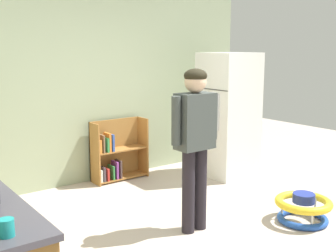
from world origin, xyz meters
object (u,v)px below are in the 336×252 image
(baby_walker, at_px, (303,208))
(teal_cup, at_px, (7,228))
(refrigerator, at_px, (228,115))
(standing_person, at_px, (195,134))
(bookshelf, at_px, (115,154))

(baby_walker, bearing_deg, teal_cup, -171.94)
(baby_walker, height_order, teal_cup, teal_cup)
(refrigerator, distance_m, baby_walker, 2.00)
(baby_walker, xyz_separation_m, teal_cup, (-3.20, -0.45, 0.79))
(standing_person, distance_m, baby_walker, 1.47)
(standing_person, bearing_deg, bookshelf, 83.73)
(teal_cup, bearing_deg, baby_walker, 8.06)
(refrigerator, bearing_deg, bookshelf, 151.99)
(bookshelf, bearing_deg, baby_walker, -71.38)
(standing_person, distance_m, teal_cup, 2.36)
(standing_person, height_order, baby_walker, standing_person)
(refrigerator, xyz_separation_m, teal_cup, (-3.80, -2.21, 0.06))
(bookshelf, bearing_deg, standing_person, -96.27)
(refrigerator, bearing_deg, baby_walker, -108.77)
(bookshelf, xyz_separation_m, teal_cup, (-2.35, -2.98, 0.58))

